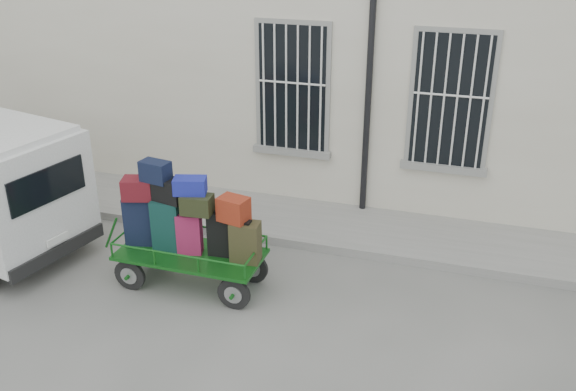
% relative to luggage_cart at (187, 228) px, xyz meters
% --- Properties ---
extents(ground, '(80.00, 80.00, 0.00)m').
position_rel_luggage_cart_xyz_m(ground, '(1.04, 0.14, -0.94)').
color(ground, '#62625E').
rests_on(ground, ground).
extents(building, '(24.00, 5.15, 6.00)m').
position_rel_luggage_cart_xyz_m(building, '(1.04, 5.64, 2.06)').
color(building, beige).
rests_on(building, ground).
extents(sidewalk, '(24.00, 1.70, 0.15)m').
position_rel_luggage_cart_xyz_m(sidewalk, '(1.04, 2.34, -0.87)').
color(sidewalk, gray).
rests_on(sidewalk, ground).
extents(luggage_cart, '(2.51, 0.98, 1.91)m').
position_rel_luggage_cart_xyz_m(luggage_cart, '(0.00, 0.00, 0.00)').
color(luggage_cart, black).
rests_on(luggage_cart, ground).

